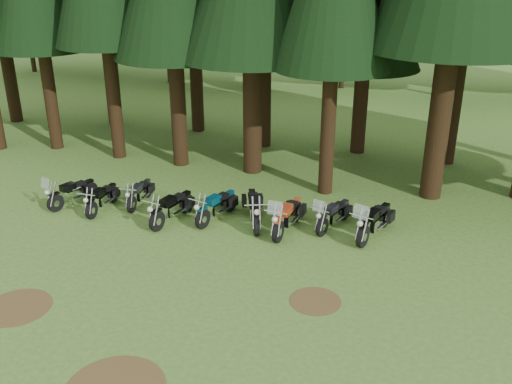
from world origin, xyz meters
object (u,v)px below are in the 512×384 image
at_px(motorcycle_4, 217,207).
at_px(motorcycle_6, 287,217).
at_px(motorcycle_1, 102,199).
at_px(motorcycle_7, 333,215).
at_px(motorcycle_5, 254,209).
at_px(motorcycle_2, 140,194).
at_px(motorcycle_0, 72,193).
at_px(motorcycle_3, 172,208).
at_px(motorcycle_8, 374,222).

bearing_deg(motorcycle_4, motorcycle_6, 12.00).
distance_m(motorcycle_1, motorcycle_7, 8.28).
bearing_deg(motorcycle_5, motorcycle_2, 154.84).
distance_m(motorcycle_5, motorcycle_7, 2.70).
height_order(motorcycle_2, motorcycle_5, motorcycle_5).
height_order(motorcycle_4, motorcycle_5, motorcycle_5).
relative_size(motorcycle_4, motorcycle_5, 0.95).
height_order(motorcycle_0, motorcycle_1, motorcycle_0).
xyz_separation_m(motorcycle_0, motorcycle_1, (1.29, -0.11, -0.03)).
bearing_deg(motorcycle_3, motorcycle_0, -169.90).
bearing_deg(motorcycle_1, motorcycle_6, 2.11).
bearing_deg(motorcycle_6, motorcycle_4, -176.71).
height_order(motorcycle_1, motorcycle_3, motorcycle_3).
xyz_separation_m(motorcycle_3, motorcycle_8, (6.80, 0.78, 0.04)).
relative_size(motorcycle_1, motorcycle_3, 0.91).
bearing_deg(motorcycle_7, motorcycle_2, -159.05).
distance_m(motorcycle_0, motorcycle_6, 8.09).
relative_size(motorcycle_2, motorcycle_8, 0.83).
xyz_separation_m(motorcycle_1, motorcycle_4, (4.23, 0.42, 0.04)).
bearing_deg(motorcycle_5, motorcycle_6, -34.49).
height_order(motorcycle_1, motorcycle_2, motorcycle_1).
relative_size(motorcycle_1, motorcycle_4, 0.94).
distance_m(motorcycle_0, motorcycle_1, 1.30).
bearing_deg(motorcycle_7, motorcycle_4, -152.61).
relative_size(motorcycle_1, motorcycle_6, 0.85).
height_order(motorcycle_2, motorcycle_8, motorcycle_8).
bearing_deg(motorcycle_5, motorcycle_3, 172.65).
distance_m(motorcycle_1, motorcycle_6, 6.80).
height_order(motorcycle_1, motorcycle_7, motorcycle_7).
relative_size(motorcycle_6, motorcycle_7, 1.17).
distance_m(motorcycle_1, motorcycle_4, 4.25).
distance_m(motorcycle_5, motorcycle_6, 1.28).
bearing_deg(motorcycle_1, motorcycle_2, 38.33).
xyz_separation_m(motorcycle_6, motorcycle_7, (1.43, 0.68, -0.06)).
xyz_separation_m(motorcycle_1, motorcycle_6, (6.80, 0.23, 0.08)).
distance_m(motorcycle_0, motorcycle_4, 5.53).
xyz_separation_m(motorcycle_0, motorcycle_8, (10.90, 0.52, 0.06)).
height_order(motorcycle_1, motorcycle_8, motorcycle_8).
height_order(motorcycle_0, motorcycle_2, motorcycle_0).
xyz_separation_m(motorcycle_2, motorcycle_7, (7.16, 0.08, 0.03)).
bearing_deg(motorcycle_7, motorcycle_6, -134.03).
relative_size(motorcycle_6, motorcycle_8, 1.01).
height_order(motorcycle_4, motorcycle_6, motorcycle_6).
bearing_deg(motorcycle_6, motorcycle_5, 174.23).
height_order(motorcycle_3, motorcycle_8, motorcycle_8).
xyz_separation_m(motorcycle_5, motorcycle_8, (4.06, 0.11, 0.01)).
height_order(motorcycle_0, motorcycle_4, motorcycle_0).
height_order(motorcycle_2, motorcycle_7, motorcycle_7).
bearing_deg(motorcycle_3, motorcycle_4, 35.60).
bearing_deg(motorcycle_8, motorcycle_1, -157.97).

